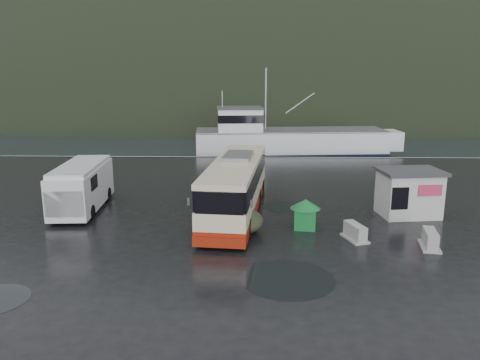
{
  "coord_description": "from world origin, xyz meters",
  "views": [
    {
      "loc": [
        2.63,
        -24.49,
        8.29
      ],
      "look_at": [
        1.97,
        3.28,
        1.7
      ],
      "focal_mm": 35.0,
      "sensor_mm": 36.0,
      "label": 1
    }
  ],
  "objects_px": {
    "ticket_kiosk": "(407,215)",
    "fishing_trawler": "(290,146)",
    "waste_bin_left": "(214,230)",
    "waste_bin_right": "(305,228)",
    "white_van": "(84,209)",
    "jersey_barrier_b": "(429,247)",
    "coach_bus": "(236,213)",
    "dome_tent": "(243,230)",
    "jersey_barrier_a": "(355,239)"
  },
  "relations": [
    {
      "from": "waste_bin_right",
      "to": "jersey_barrier_b",
      "type": "distance_m",
      "value": 6.25
    },
    {
      "from": "coach_bus",
      "to": "ticket_kiosk",
      "type": "bearing_deg",
      "value": 5.07
    },
    {
      "from": "dome_tent",
      "to": "jersey_barrier_a",
      "type": "distance_m",
      "value": 5.77
    },
    {
      "from": "coach_bus",
      "to": "waste_bin_right",
      "type": "relative_size",
      "value": 7.5
    },
    {
      "from": "waste_bin_right",
      "to": "fishing_trawler",
      "type": "bearing_deg",
      "value": 86.95
    },
    {
      "from": "coach_bus",
      "to": "white_van",
      "type": "relative_size",
      "value": 1.78
    },
    {
      "from": "waste_bin_right",
      "to": "jersey_barrier_a",
      "type": "height_order",
      "value": "waste_bin_right"
    },
    {
      "from": "coach_bus",
      "to": "fishing_trawler",
      "type": "bearing_deg",
      "value": 83.96
    },
    {
      "from": "jersey_barrier_b",
      "to": "fishing_trawler",
      "type": "bearing_deg",
      "value": 97.87
    },
    {
      "from": "waste_bin_right",
      "to": "dome_tent",
      "type": "bearing_deg",
      "value": -173.06
    },
    {
      "from": "white_van",
      "to": "ticket_kiosk",
      "type": "xyz_separation_m",
      "value": [
        19.28,
        -0.72,
        0.0
      ]
    },
    {
      "from": "waste_bin_right",
      "to": "jersey_barrier_a",
      "type": "bearing_deg",
      "value": -35.5
    },
    {
      "from": "waste_bin_left",
      "to": "fishing_trawler",
      "type": "relative_size",
      "value": 0.06
    },
    {
      "from": "white_van",
      "to": "fishing_trawler",
      "type": "xyz_separation_m",
      "value": [
        14.53,
        24.46,
        0.0
      ]
    },
    {
      "from": "waste_bin_left",
      "to": "dome_tent",
      "type": "distance_m",
      "value": 1.51
    },
    {
      "from": "waste_bin_left",
      "to": "waste_bin_right",
      "type": "distance_m",
      "value": 4.85
    },
    {
      "from": "white_van",
      "to": "fishing_trawler",
      "type": "distance_m",
      "value": 28.45
    },
    {
      "from": "coach_bus",
      "to": "waste_bin_right",
      "type": "distance_m",
      "value": 4.55
    },
    {
      "from": "ticket_kiosk",
      "to": "fishing_trawler",
      "type": "bearing_deg",
      "value": 93.96
    },
    {
      "from": "dome_tent",
      "to": "fishing_trawler",
      "type": "xyz_separation_m",
      "value": [
        4.8,
        28.01,
        0.0
      ]
    },
    {
      "from": "coach_bus",
      "to": "waste_bin_right",
      "type": "bearing_deg",
      "value": -28.4
    },
    {
      "from": "waste_bin_left",
      "to": "waste_bin_right",
      "type": "bearing_deg",
      "value": 4.41
    },
    {
      "from": "waste_bin_right",
      "to": "ticket_kiosk",
      "type": "distance_m",
      "value": 6.68
    },
    {
      "from": "waste_bin_left",
      "to": "white_van",
      "type": "bearing_deg",
      "value": 156.81
    },
    {
      "from": "waste_bin_left",
      "to": "dome_tent",
      "type": "bearing_deg",
      "value": -1.2
    },
    {
      "from": "white_van",
      "to": "ticket_kiosk",
      "type": "bearing_deg",
      "value": -5.75
    },
    {
      "from": "white_van",
      "to": "jersey_barrier_b",
      "type": "xyz_separation_m",
      "value": [
        18.71,
        -5.8,
        0.0
      ]
    },
    {
      "from": "waste_bin_right",
      "to": "fishing_trawler",
      "type": "distance_m",
      "value": 27.65
    },
    {
      "from": "waste_bin_left",
      "to": "fishing_trawler",
      "type": "xyz_separation_m",
      "value": [
        6.31,
        27.98,
        0.0
      ]
    },
    {
      "from": "fishing_trawler",
      "to": "waste_bin_right",
      "type": "bearing_deg",
      "value": -98.04
    },
    {
      "from": "coach_bus",
      "to": "fishing_trawler",
      "type": "relative_size",
      "value": 0.49
    },
    {
      "from": "ticket_kiosk",
      "to": "coach_bus",
      "type": "bearing_deg",
      "value": 172.57
    },
    {
      "from": "dome_tent",
      "to": "waste_bin_left",
      "type": "bearing_deg",
      "value": 178.8
    },
    {
      "from": "dome_tent",
      "to": "jersey_barrier_b",
      "type": "height_order",
      "value": "dome_tent"
    },
    {
      "from": "ticket_kiosk",
      "to": "jersey_barrier_b",
      "type": "height_order",
      "value": "ticket_kiosk"
    },
    {
      "from": "coach_bus",
      "to": "white_van",
      "type": "distance_m",
      "value": 9.31
    },
    {
      "from": "waste_bin_right",
      "to": "jersey_barrier_b",
      "type": "bearing_deg",
      "value": -25.08
    },
    {
      "from": "waste_bin_right",
      "to": "ticket_kiosk",
      "type": "relative_size",
      "value": 0.46
    },
    {
      "from": "coach_bus",
      "to": "dome_tent",
      "type": "bearing_deg",
      "value": -75.74
    },
    {
      "from": "waste_bin_left",
      "to": "fishing_trawler",
      "type": "height_order",
      "value": "fishing_trawler"
    },
    {
      "from": "dome_tent",
      "to": "jersey_barrier_b",
      "type": "bearing_deg",
      "value": -14.02
    },
    {
      "from": "dome_tent",
      "to": "ticket_kiosk",
      "type": "bearing_deg",
      "value": 16.56
    },
    {
      "from": "waste_bin_left",
      "to": "ticket_kiosk",
      "type": "relative_size",
      "value": 0.4
    },
    {
      "from": "dome_tent",
      "to": "fishing_trawler",
      "type": "height_order",
      "value": "fishing_trawler"
    },
    {
      "from": "jersey_barrier_b",
      "to": "dome_tent",
      "type": "bearing_deg",
      "value": 165.98
    },
    {
      "from": "jersey_barrier_b",
      "to": "ticket_kiosk",
      "type": "bearing_deg",
      "value": 83.64
    },
    {
      "from": "waste_bin_right",
      "to": "white_van",
      "type": "bearing_deg",
      "value": 166.43
    },
    {
      "from": "waste_bin_right",
      "to": "jersey_barrier_b",
      "type": "height_order",
      "value": "waste_bin_right"
    },
    {
      "from": "white_van",
      "to": "jersey_barrier_b",
      "type": "relative_size",
      "value": 4.04
    },
    {
      "from": "white_van",
      "to": "dome_tent",
      "type": "height_order",
      "value": "white_van"
    }
  ]
}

